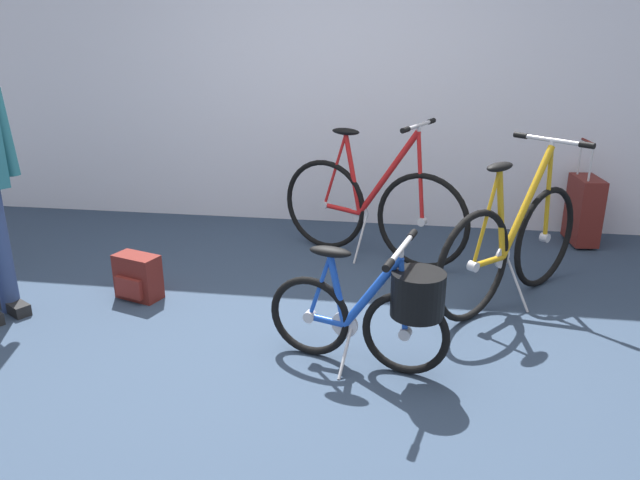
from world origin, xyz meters
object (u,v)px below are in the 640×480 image
at_px(folding_bike_foreground, 381,307).
at_px(rolling_suitcase, 584,210).
at_px(backpack_on_floor, 138,277).
at_px(display_bike_right, 512,245).
at_px(display_bike_left, 371,208).

xyz_separation_m(folding_bike_foreground, rolling_suitcase, (1.48, 2.12, -0.06)).
xyz_separation_m(folding_bike_foreground, backpack_on_floor, (-1.57, 0.62, -0.20)).
relative_size(display_bike_right, rolling_suitcase, 1.36).
relative_size(folding_bike_foreground, display_bike_right, 0.83).
bearing_deg(rolling_suitcase, backpack_on_floor, -153.77).
distance_m(folding_bike_foreground, rolling_suitcase, 2.58).
relative_size(folding_bike_foreground, backpack_on_floor, 2.94).
bearing_deg(display_bike_right, backpack_on_floor, -172.61).
height_order(folding_bike_foreground, backpack_on_floor, folding_bike_foreground).
relative_size(display_bike_left, backpack_on_floor, 4.39).
bearing_deg(folding_bike_foreground, backpack_on_floor, 158.52).
xyz_separation_m(display_bike_right, rolling_suitcase, (0.73, 1.20, -0.10)).
bearing_deg(folding_bike_foreground, rolling_suitcase, 55.16).
distance_m(display_bike_right, rolling_suitcase, 1.41).
relative_size(display_bike_right, backpack_on_floor, 3.54).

